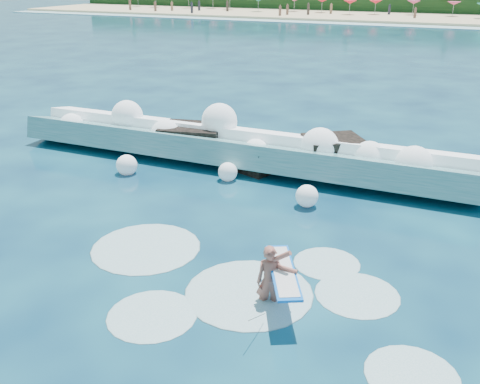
{
  "coord_description": "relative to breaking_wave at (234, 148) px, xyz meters",
  "views": [
    {
      "loc": [
        7.01,
        -10.55,
        6.9
      ],
      "look_at": [
        1.5,
        2.0,
        1.2
      ],
      "focal_mm": 40.0,
      "sensor_mm": 36.0,
      "label": 1
    }
  ],
  "objects": [
    {
      "name": "surf_foam",
      "position": [
        3.39,
        -7.96,
        -0.54
      ],
      "size": [
        9.54,
        5.54,
        0.15
      ],
      "color": "silver",
      "rests_on": "ground"
    },
    {
      "name": "ground",
      "position": [
        1.1,
        -7.37,
        -0.54
      ],
      "size": [
        200.0,
        200.0,
        0.0
      ],
      "primitive_type": "plane",
      "color": "#071F3D",
      "rests_on": "ground"
    },
    {
      "name": "beach",
      "position": [
        1.1,
        70.63,
        -0.34
      ],
      "size": [
        140.0,
        20.0,
        0.4
      ],
      "primitive_type": "cube",
      "color": "tan",
      "rests_on": "ground"
    },
    {
      "name": "breaking_wave",
      "position": [
        0.0,
        0.0,
        0.0
      ],
      "size": [
        18.01,
        2.81,
        1.55
      ],
      "color": "teal",
      "rests_on": "ground"
    },
    {
      "name": "surfer_with_board",
      "position": [
        4.71,
        -8.38,
        0.08
      ],
      "size": [
        1.51,
        2.85,
        1.68
      ],
      "color": "#9C5548",
      "rests_on": "ground"
    },
    {
      "name": "wet_band",
      "position": [
        1.1,
        59.63,
        -0.5
      ],
      "size": [
        140.0,
        5.0,
        0.08
      ],
      "primitive_type": "cube",
      "color": "silver",
      "rests_on": "ground"
    },
    {
      "name": "rock_cluster",
      "position": [
        0.59,
        0.35,
        -0.09
      ],
      "size": [
        8.38,
        3.43,
        1.42
      ],
      "color": "black",
      "rests_on": "ground"
    },
    {
      "name": "wave_spray",
      "position": [
        0.03,
        -0.02,
        0.39
      ],
      "size": [
        15.15,
        4.72,
        2.14
      ],
      "color": "white",
      "rests_on": "ground"
    },
    {
      "name": "beachgoers",
      "position": [
        -2.95,
        68.96,
        0.57
      ],
      "size": [
        95.99,
        12.38,
        1.94
      ],
      "color": "#3F332D",
      "rests_on": "ground"
    },
    {
      "name": "beach_umbrellas",
      "position": [
        0.92,
        72.82,
        1.71
      ],
      "size": [
        111.35,
        6.49,
        0.5
      ],
      "color": "#C53A6A",
      "rests_on": "ground"
    }
  ]
}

